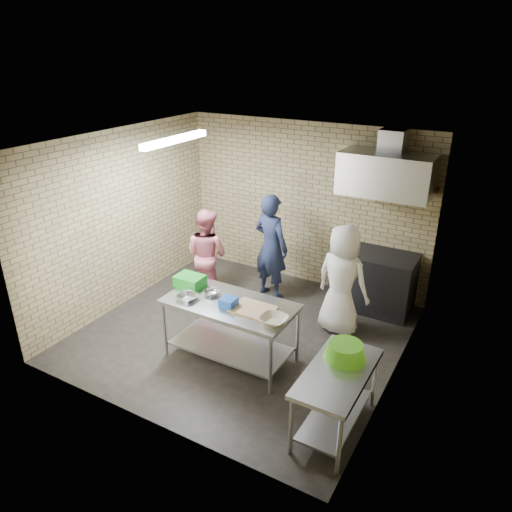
% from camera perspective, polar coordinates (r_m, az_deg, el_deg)
% --- Properties ---
extents(floor, '(4.20, 4.20, 0.00)m').
position_cam_1_polar(floor, '(6.96, -1.55, -9.10)').
color(floor, black).
rests_on(floor, ground).
extents(ceiling, '(4.20, 4.20, 0.00)m').
position_cam_1_polar(ceiling, '(5.94, -1.84, 13.30)').
color(ceiling, black).
rests_on(ceiling, ground).
extents(back_wall, '(4.20, 0.06, 2.70)m').
position_cam_1_polar(back_wall, '(8.00, 5.81, 6.01)').
color(back_wall, tan).
rests_on(back_wall, ground).
extents(front_wall, '(4.20, 0.06, 2.70)m').
position_cam_1_polar(front_wall, '(4.92, -13.94, -6.69)').
color(front_wall, tan).
rests_on(front_wall, ground).
extents(left_wall, '(0.06, 4.00, 2.70)m').
position_cam_1_polar(left_wall, '(7.57, -15.44, 4.20)').
color(left_wall, tan).
rests_on(left_wall, ground).
extents(right_wall, '(0.06, 4.00, 2.70)m').
position_cam_1_polar(right_wall, '(5.63, 16.95, -2.95)').
color(right_wall, tan).
rests_on(right_wall, ground).
extents(prep_table, '(1.66, 0.83, 0.83)m').
position_cam_1_polar(prep_table, '(6.26, -3.05, -8.82)').
color(prep_table, silver).
rests_on(prep_table, floor).
extents(side_counter, '(0.60, 1.20, 0.75)m').
position_cam_1_polar(side_counter, '(5.32, 9.39, -16.47)').
color(side_counter, silver).
rests_on(side_counter, floor).
extents(stove, '(1.20, 0.70, 0.90)m').
position_cam_1_polar(stove, '(7.62, 13.72, -2.86)').
color(stove, black).
rests_on(stove, floor).
extents(range_hood, '(1.30, 0.60, 0.60)m').
position_cam_1_polar(range_hood, '(7.10, 15.14, 9.29)').
color(range_hood, silver).
rests_on(range_hood, back_wall).
extents(hood_duct, '(0.35, 0.30, 0.30)m').
position_cam_1_polar(hood_duct, '(7.15, 15.86, 13.02)').
color(hood_duct, '#A5A8AD').
rests_on(hood_duct, back_wall).
extents(wall_shelf, '(0.80, 0.20, 0.04)m').
position_cam_1_polar(wall_shelf, '(7.26, 17.68, 7.82)').
color(wall_shelf, '#3F2B19').
rests_on(wall_shelf, back_wall).
extents(fluorescent_fixture, '(0.10, 1.25, 0.08)m').
position_cam_1_polar(fluorescent_fixture, '(6.52, -9.57, 13.41)').
color(fluorescent_fixture, white).
rests_on(fluorescent_fixture, ceiling).
extents(green_crate, '(0.37, 0.28, 0.15)m').
position_cam_1_polar(green_crate, '(6.46, -7.82, -2.93)').
color(green_crate, '#1B9322').
rests_on(green_crate, prep_table).
extents(blue_tub, '(0.18, 0.18, 0.12)m').
position_cam_1_polar(blue_tub, '(5.92, -3.26, -5.54)').
color(blue_tub, blue).
rests_on(blue_tub, prep_table).
extents(cutting_board, '(0.51, 0.39, 0.03)m').
position_cam_1_polar(cutting_board, '(5.86, -0.34, -6.32)').
color(cutting_board, tan).
rests_on(cutting_board, prep_table).
extents(mixing_bowl_a, '(0.27, 0.27, 0.06)m').
position_cam_1_polar(mixing_bowl_a, '(6.14, -8.10, -4.87)').
color(mixing_bowl_a, silver).
rests_on(mixing_bowl_a, prep_table).
extents(mixing_bowl_b, '(0.21, 0.21, 0.06)m').
position_cam_1_polar(mixing_bowl_b, '(6.21, -5.23, -4.38)').
color(mixing_bowl_b, '#B4B5BB').
rests_on(mixing_bowl_b, prep_table).
extents(ceramic_bowl, '(0.33, 0.33, 0.08)m').
position_cam_1_polar(ceramic_bowl, '(5.61, 2.11, -7.57)').
color(ceramic_bowl, beige).
rests_on(ceramic_bowl, prep_table).
extents(green_basin, '(0.46, 0.46, 0.17)m').
position_cam_1_polar(green_basin, '(5.24, 10.53, -10.96)').
color(green_basin, '#59C626').
rests_on(green_basin, side_counter).
extents(bottle_red, '(0.07, 0.07, 0.18)m').
position_cam_1_polar(bottle_red, '(7.28, 15.87, 9.00)').
color(bottle_red, '#B22619').
rests_on(bottle_red, wall_shelf).
extents(bottle_green, '(0.06, 0.06, 0.15)m').
position_cam_1_polar(bottle_green, '(7.20, 18.94, 8.34)').
color(bottle_green, green).
rests_on(bottle_green, wall_shelf).
extents(man_navy, '(0.70, 0.53, 1.71)m').
position_cam_1_polar(man_navy, '(7.58, 1.79, 1.11)').
color(man_navy, '#151735').
rests_on(man_navy, floor).
extents(woman_pink, '(0.76, 0.61, 1.48)m').
position_cam_1_polar(woman_pink, '(7.64, -5.83, 0.22)').
color(woman_pink, '#D87283').
rests_on(woman_pink, floor).
extents(woman_white, '(0.86, 0.64, 1.60)m').
position_cam_1_polar(woman_white, '(6.75, 10.15, -2.82)').
color(woman_white, white).
rests_on(woman_white, floor).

